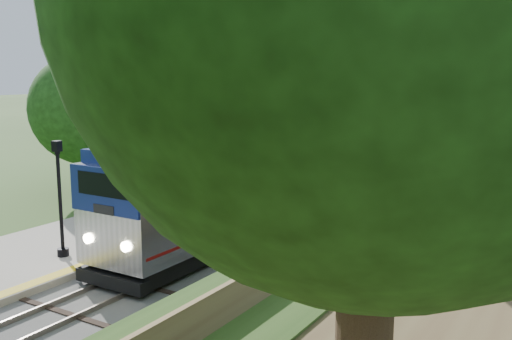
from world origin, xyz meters
The scene contains 9 objects.
trackbed centered at (2.00, 60.00, 0.07)m, with size 9.50×170.00×0.28m.
platform centered at (-5.20, 16.00, 0.19)m, with size 6.40×68.00×0.38m, color #A69A86.
yellow_stripe centered at (-2.35, 16.00, 0.39)m, with size 0.55×68.00×0.01m, color gold.
station_building centered at (-14.00, 30.00, 4.09)m, with size 8.60×6.60×8.00m.
signal_gantry centered at (2.47, 54.99, 4.82)m, with size 8.40×0.38×6.20m.
trees_behind_platform centered at (-11.17, 20.67, 4.53)m, with size 7.82×53.32×7.21m.
train centered at (0.00, 58.00, 2.36)m, with size 3.14×104.29×4.61m.
lamppost_far centered at (-3.86, 8.25, 2.42)m, with size 0.45×0.45×4.56m.
signal_farside centered at (6.20, 22.70, 4.29)m, with size 0.37×0.30×6.83m.
Camera 1 is at (13.93, -6.08, 7.51)m, focal length 40.00 mm.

